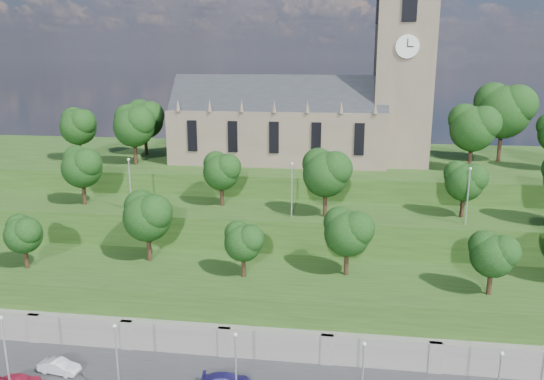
# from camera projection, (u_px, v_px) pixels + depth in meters

# --- Properties ---
(retaining_wall) EXTENTS (160.00, 2.10, 5.00)m
(retaining_wall) POSITION_uv_depth(u_px,v_px,m) (276.00, 351.00, 52.12)
(retaining_wall) COLOR slate
(retaining_wall) RESTS_ON ground
(embankment_lower) EXTENTS (160.00, 12.00, 8.00)m
(embankment_lower) POSITION_uv_depth(u_px,v_px,m) (283.00, 309.00, 57.54)
(embankment_lower) COLOR #234316
(embankment_lower) RESTS_ON ground
(embankment_upper) EXTENTS (160.00, 10.00, 12.00)m
(embankment_upper) POSITION_uv_depth(u_px,v_px,m) (293.00, 255.00, 67.63)
(embankment_upper) COLOR #234316
(embankment_upper) RESTS_ON ground
(hilltop) EXTENTS (160.00, 32.00, 15.00)m
(hilltop) POSITION_uv_depth(u_px,v_px,m) (306.00, 201.00, 87.44)
(hilltop) COLOR #234316
(hilltop) RESTS_ON ground
(church) EXTENTS (38.60, 12.35, 27.60)m
(church) POSITION_uv_depth(u_px,v_px,m) (311.00, 112.00, 79.84)
(church) COLOR brown
(church) RESTS_ON hilltop
(trees_lower) EXTENTS (63.72, 8.88, 8.23)m
(trees_lower) POSITION_uv_depth(u_px,v_px,m) (326.00, 230.00, 55.41)
(trees_lower) COLOR black
(trees_lower) RESTS_ON embankment_lower
(trees_upper) EXTENTS (64.23, 8.16, 8.43)m
(trees_upper) POSITION_uv_depth(u_px,v_px,m) (338.00, 172.00, 63.16)
(trees_upper) COLOR black
(trees_upper) RESTS_ON embankment_upper
(trees_hilltop) EXTENTS (76.27, 16.98, 11.93)m
(trees_hilltop) POSITION_uv_depth(u_px,v_px,m) (350.00, 119.00, 78.77)
(trees_hilltop) COLOR black
(trees_hilltop) RESTS_ON hilltop
(lamp_posts_promenade) EXTENTS (60.36, 0.36, 7.55)m
(lamp_posts_promenade) POSITION_uv_depth(u_px,v_px,m) (236.00, 368.00, 42.34)
(lamp_posts_promenade) COLOR #B2B2B7
(lamp_posts_promenade) RESTS_ON promenade
(lamp_posts_upper) EXTENTS (40.36, 0.36, 6.68)m
(lamp_posts_upper) POSITION_uv_depth(u_px,v_px,m) (292.00, 185.00, 62.34)
(lamp_posts_upper) COLOR #B2B2B7
(lamp_posts_upper) RESTS_ON embankment_upper
(car_middle) EXTENTS (4.03, 1.82, 1.28)m
(car_middle) POSITION_uv_depth(u_px,v_px,m) (59.00, 366.00, 49.23)
(car_middle) COLOR #B7B8BC
(car_middle) RESTS_ON promenade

